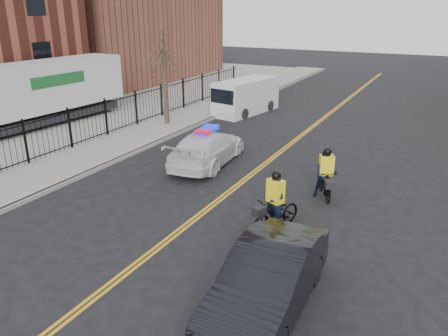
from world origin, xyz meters
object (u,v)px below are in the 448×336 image
(cargo_van, at_px, (245,97))
(cyclist_far, at_px, (325,178))
(police_cruiser, at_px, (207,148))
(dark_sedan, at_px, (268,280))
(cyclist_near, at_px, (275,209))
(semi_trailer, at_px, (33,92))

(cargo_van, relative_size, cyclist_far, 2.85)
(police_cruiser, xyz_separation_m, dark_sedan, (6.11, -8.00, 0.04))
(police_cruiser, height_order, cyclist_near, cyclist_near)
(semi_trailer, bearing_deg, dark_sedan, -22.59)
(dark_sedan, distance_m, cargo_van, 19.71)
(semi_trailer, distance_m, cyclist_far, 17.44)
(police_cruiser, relative_size, cyclist_near, 2.56)
(dark_sedan, height_order, cargo_van, cargo_van)
(cyclist_far, bearing_deg, semi_trailer, 146.09)
(dark_sedan, xyz_separation_m, cargo_van, (-8.79, 17.64, 0.27))
(police_cruiser, xyz_separation_m, semi_trailer, (-11.71, 0.84, 1.32))
(cyclist_near, height_order, cyclist_far, cyclist_near)
(cyclist_near, bearing_deg, cyclist_far, 98.73)
(police_cruiser, distance_m, cargo_van, 10.01)
(police_cruiser, relative_size, semi_trailer, 0.45)
(semi_trailer, xyz_separation_m, cyclist_far, (17.27, -2.04, -1.32))
(police_cruiser, xyz_separation_m, cargo_van, (-2.68, 9.63, 0.31))
(cyclist_near, distance_m, cyclist_far, 3.15)
(cyclist_far, bearing_deg, cargo_van, 100.11)
(dark_sedan, bearing_deg, cyclist_far, 92.74)
(police_cruiser, distance_m, cyclist_near, 6.42)
(semi_trailer, height_order, cyclist_far, semi_trailer)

